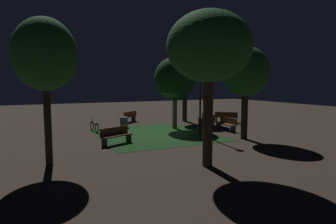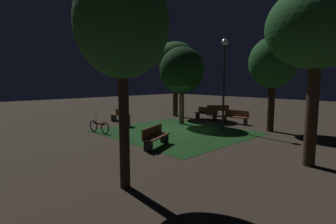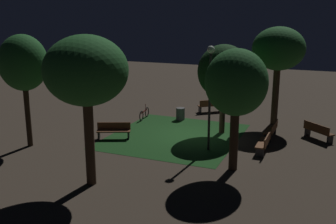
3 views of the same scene
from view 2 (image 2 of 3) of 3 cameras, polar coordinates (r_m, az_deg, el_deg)
ground_plane at (r=15.20m, az=1.81°, el=-3.85°), size 60.00×60.00×0.00m
grass_lawn at (r=14.44m, az=1.53°, el=-4.41°), size 7.63×6.82×0.01m
bench_near_trees at (r=17.80m, az=14.62°, el=-0.92°), size 1.80×0.49×0.88m
bench_front_left at (r=19.17m, az=8.49°, el=-0.23°), size 1.81×0.53×0.88m
bench_back_row at (r=21.44m, az=10.84°, el=0.48°), size 1.57×1.65×0.88m
bench_front_right at (r=11.19m, az=-2.83°, el=-5.26°), size 1.16×1.84×0.88m
bench_lawn_edge at (r=19.26m, az=-10.85°, el=-0.24°), size 1.50×1.70×0.88m
tree_left_canopy at (r=15.56m, az=22.12°, el=9.90°), size 2.62×2.62×5.24m
tree_back_right at (r=16.88m, az=3.08°, el=9.10°), size 2.89×2.89×5.00m
tree_lawn_side at (r=20.82m, az=1.67°, el=11.59°), size 3.09×3.09×5.88m
tree_near_wall at (r=9.83m, az=30.04°, el=15.64°), size 3.18×3.18×5.87m
tree_right_canopy at (r=6.90m, az=-10.09°, el=18.40°), size 2.37×2.37×5.65m
lamp_post_path_center at (r=15.04m, az=12.26°, el=9.03°), size 0.36×0.36×5.14m
trash_bin at (r=16.32m, az=-9.25°, el=-1.81°), size 0.56×0.56×0.78m
bicycle at (r=14.59m, az=-14.93°, el=-3.17°), size 1.71×0.25×0.93m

